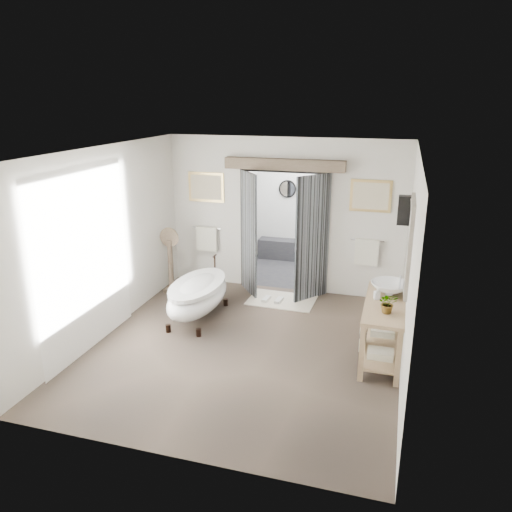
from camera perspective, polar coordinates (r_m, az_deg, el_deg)
name	(u,v)px	position (r m, az deg, el deg)	size (l,w,h in m)	color
ground_plane	(245,347)	(7.62, -1.29, -10.33)	(5.00, 5.00, 0.00)	brown
room_shell	(239,229)	(6.83, -1.99, 3.10)	(4.52, 5.02, 2.91)	beige
shower_room	(300,225)	(10.92, 5.03, 3.52)	(2.22, 2.01, 2.51)	#26252D
back_wall_dressing	(282,212)	(9.17, 3.03, 5.02)	(3.82, 0.73, 2.52)	black
clawfoot_tub	(198,295)	(8.42, -6.66, -4.42)	(0.79, 1.77, 0.87)	black
vanity	(381,325)	(7.35, 14.15, -7.61)	(0.57, 1.60, 0.85)	tan
pedestal_mirror	(171,265)	(9.57, -9.72, -0.99)	(0.38, 0.24, 1.28)	brown
rug	(282,300)	(9.23, 2.95, -5.06)	(1.20, 0.80, 0.01)	beige
slippers	(273,300)	(9.16, 1.91, -5.00)	(0.36, 0.27, 0.05)	silver
basin	(390,288)	(7.47, 15.03, -3.60)	(0.55, 0.55, 0.19)	white
plant	(388,303)	(6.83, 14.84, -5.22)	(0.25, 0.22, 0.28)	gray
soap_bottle_a	(377,293)	(7.26, 13.67, -4.18)	(0.08, 0.08, 0.17)	gray
soap_bottle_b	(387,282)	(7.76, 14.74, -2.88)	(0.12, 0.12, 0.16)	gray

